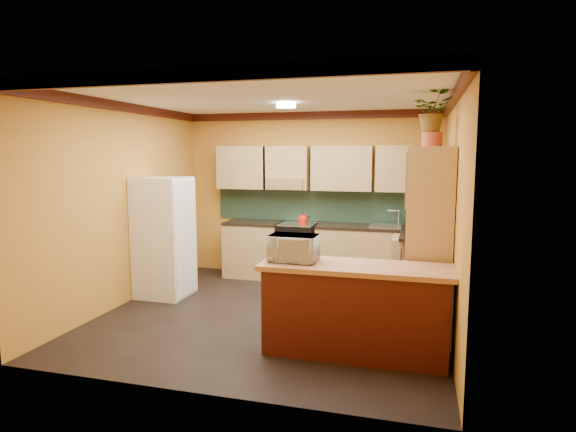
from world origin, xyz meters
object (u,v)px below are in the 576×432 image
Objects in this scene: fridge at (164,237)px; breakfast_bar at (355,312)px; base_cabinets_back at (336,254)px; pantry at (428,242)px; microwave at (293,248)px; stove at (297,251)px.

fridge is 0.94× the size of breakfast_bar.
base_cabinets_back is 2.15× the size of fridge.
fridge is 3.64m from pantry.
pantry is 4.27× the size of microwave.
stove is at bearing 115.24° from breakfast_bar.
stove is 0.54× the size of fridge.
fridge is at bearing 155.17° from breakfast_bar.
microwave is (0.03, -2.74, 0.63)m from base_cabinets_back.
stove is at bearing 136.31° from pantry.
microwave reaches higher than base_cabinets_back.
microwave is (0.65, -2.74, 0.61)m from stove.
base_cabinets_back is at bearing 32.08° from fridge.
pantry reaches higher than stove.
base_cabinets_back is at bearing 91.08° from microwave.
pantry reaches higher than fridge.
stove reaches higher than base_cabinets_back.
stove is at bearing -180.00° from base_cabinets_back.
pantry reaches higher than breakfast_bar.
microwave reaches higher than stove.
microwave is (-1.34, -0.84, 0.02)m from pantry.
base_cabinets_back is 2.81m from microwave.
breakfast_bar is (-0.70, -0.84, -0.61)m from pantry.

